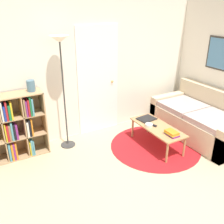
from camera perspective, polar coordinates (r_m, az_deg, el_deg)
ground_plane at (r=3.36m, az=13.95°, el=-21.22°), size 14.00×14.00×0.00m
wall_back at (r=4.54m, az=-5.45°, el=10.33°), size 7.42×0.11×2.60m
rug at (r=4.52m, az=9.77°, el=-7.66°), size 1.56×1.56×0.01m
bookshelf at (r=4.24m, az=-22.17°, el=-3.23°), size 1.00×0.34×1.07m
floor_lamp at (r=3.98m, az=-11.65°, el=12.69°), size 0.31×0.31×1.89m
couch at (r=5.02m, az=19.79°, el=-1.76°), size 0.94×1.79×0.85m
coffee_table at (r=4.37m, az=10.31°, el=-3.74°), size 0.44×1.04×0.39m
laptop at (r=4.58m, az=7.89°, el=-1.53°), size 0.34×0.28×0.02m
bowl at (r=4.32m, az=8.44°, el=-2.99°), size 0.13×0.13×0.05m
book_stack_on_table at (r=4.10m, az=13.52°, el=-4.74°), size 0.15×0.22×0.07m
remote at (r=4.37m, az=9.23°, el=-2.94°), size 0.09×0.17×0.02m
vase_on_shelf at (r=4.06m, az=-18.05°, el=5.70°), size 0.13×0.13×0.18m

